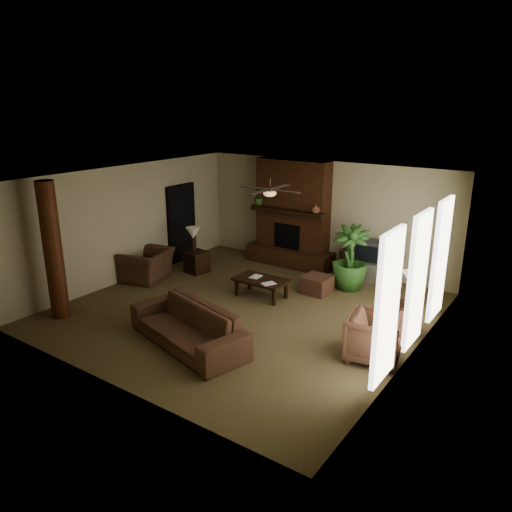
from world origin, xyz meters
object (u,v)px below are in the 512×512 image
Objects in this scene: armchair_left at (147,260)px; floor_vase at (346,260)px; lamp_left at (193,235)px; ottoman at (317,284)px; side_table_right at (406,317)px; armchair_right at (375,335)px; coffee_table at (261,281)px; floor_plant at (349,271)px; side_table_left at (197,262)px; sofa at (188,319)px; tv_stand at (368,271)px; log_column at (53,251)px; lamp_right at (411,282)px.

floor_vase is (3.93, 2.99, -0.07)m from armchair_left.
lamp_left is at bearing -149.44° from floor_vase.
floor_vase reaches higher than ottoman.
armchair_left is at bearing -120.43° from lamp_left.
side_table_right is (5.59, -0.21, -0.73)m from lamp_left.
side_table_right is (0.09, 1.40, -0.18)m from armchair_right.
coffee_table is 2.13m from floor_plant.
side_table_left is (-5.46, 1.67, -0.18)m from armchair_right.
tv_stand is at bearing 89.20° from sofa.
armchair_right is 0.75× the size of coffee_table.
lamp_left is 5.64m from side_table_right.
sofa is at bearing 104.40° from armchair_right.
sofa reaches higher than coffee_table.
log_column reaches higher than floor_vase.
log_column is at bearing -11.54° from armchair_left.
ottoman is (-2.25, 2.17, -0.25)m from armchair_right.
tv_stand reaches higher than ottoman.
armchair_left reaches higher than floor_plant.
log_column reaches higher than sofa.
floor_vase is 1.40× the size of side_table_left.
floor_plant is (0.49, 0.67, 0.22)m from ottoman.
ottoman is at bearing -126.15° from floor_plant.
armchair_left is at bearing -172.37° from side_table_right.
floor_vase reaches higher than tv_stand.
sofa is 2.82× the size of armchair_right.
coffee_table reaches higher than ottoman.
floor_vase is 1.18× the size of lamp_left.
armchair_right is 0.59× the size of floor_plant.
armchair_right is at bearing -16.33° from lamp_left.
coffee_table is at bearing -130.88° from floor_plant.
lamp_right is (3.27, 0.16, 0.63)m from coffee_table.
lamp_right is (2.36, -0.78, 0.80)m from ottoman.
armchair_left is at bearing -161.07° from tv_stand.
ottoman is (0.72, 3.57, -0.30)m from sofa.
floor_vase is 3.80m from side_table_left.
tv_stand is at bearing 26.56° from lamp_left.
armchair_left reaches higher than floor_vase.
floor_plant is at bearing -60.27° from floor_vase.
tv_stand is (-1.58, 3.57, -0.20)m from armchair_right.
armchair_left is 1.76× the size of lamp_right.
armchair_left is 6.25m from side_table_right.
sofa is 3.30× the size of floor_vase.
armchair_left is at bearing 162.70° from sofa.
armchair_right is at bearing 40.12° from sofa.
tv_stand is 1.31× the size of lamp_right.
ottoman is 0.78× the size of floor_vase.
log_column is 4.31× the size of lamp_right.
sofa is 3.29m from armchair_right.
floor_vase reaches higher than coffee_table.
floor_vase is at bearing 95.81° from sofa.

